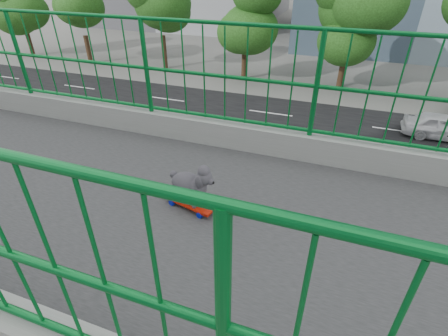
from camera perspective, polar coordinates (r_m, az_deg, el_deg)
name	(u,v)px	position (r m, az deg, el deg)	size (l,w,h in m)	color
road	(245,154)	(18.03, 3.60, 2.33)	(18.00, 90.00, 0.02)	black
street_trees	(310,24)	(28.59, 14.41, 22.74)	(5.30, 60.40, 7.26)	black
skateboard	(190,203)	(3.11, -5.85, -5.98)	(0.27, 0.53, 0.07)	red
poodle	(191,183)	(2.96, -5.70, -2.58)	(0.27, 0.48, 0.41)	#312F34
car_0	(225,238)	(11.91, 0.15, -11.87)	(1.61, 4.00, 1.36)	gray
car_2	(44,115)	(23.96, -28.33, 7.99)	(2.20, 4.78, 1.33)	black
car_4	(443,126)	(23.20, 33.26, 5.95)	(1.71, 4.26, 1.45)	white
car_5	(46,191)	(15.79, -28.12, -3.44)	(1.61, 4.62, 1.52)	gray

